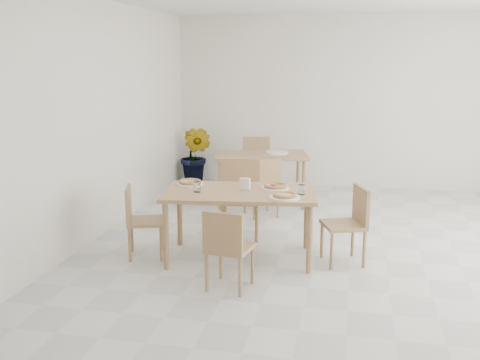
% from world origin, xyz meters
% --- Properties ---
extents(main_table, '(1.70, 1.10, 0.75)m').
position_xyz_m(main_table, '(-1.17, -0.23, 0.67)').
color(main_table, '#A48354').
rests_on(main_table, ground).
extents(chair_south, '(0.44, 0.44, 0.78)m').
position_xyz_m(chair_south, '(-1.11, -1.10, 0.45)').
color(chair_south, '#A28151').
rests_on(chair_south, ground).
extents(chair_north, '(0.53, 0.53, 0.93)m').
position_xyz_m(chair_north, '(-1.33, 0.56, 0.54)').
color(chair_north, '#A28151').
rests_on(chair_north, ground).
extents(chair_west, '(0.49, 0.49, 0.78)m').
position_xyz_m(chair_west, '(-2.26, -0.40, 0.45)').
color(chair_west, '#A28151').
rests_on(chair_west, ground).
extents(chair_east, '(0.52, 0.52, 0.82)m').
position_xyz_m(chair_east, '(-0.01, -0.12, 0.48)').
color(chair_east, '#A28151').
rests_on(chair_east, ground).
extents(plate_margherita, '(0.29, 0.29, 0.02)m').
position_xyz_m(plate_margherita, '(-1.78, -0.06, 0.76)').
color(plate_margherita, white).
rests_on(plate_margherita, main_table).
extents(plate_mushroom, '(0.31, 0.31, 0.02)m').
position_xyz_m(plate_mushroom, '(-0.67, -0.45, 0.76)').
color(plate_mushroom, white).
rests_on(plate_mushroom, main_table).
extents(plate_pepperoni, '(0.30, 0.30, 0.02)m').
position_xyz_m(plate_pepperoni, '(-0.82, -0.06, 0.76)').
color(plate_pepperoni, white).
rests_on(plate_pepperoni, main_table).
extents(pizza_margherita, '(0.33, 0.33, 0.03)m').
position_xyz_m(pizza_margherita, '(-1.78, -0.06, 0.78)').
color(pizza_margherita, tan).
rests_on(pizza_margherita, plate_margherita).
extents(pizza_mushroom, '(0.28, 0.28, 0.03)m').
position_xyz_m(pizza_mushroom, '(-0.67, -0.45, 0.78)').
color(pizza_mushroom, tan).
rests_on(pizza_mushroom, plate_mushroom).
extents(pizza_pepperoni, '(0.32, 0.32, 0.03)m').
position_xyz_m(pizza_pepperoni, '(-0.82, -0.06, 0.78)').
color(pizza_pepperoni, tan).
rests_on(pizza_pepperoni, plate_pepperoni).
extents(tumbler_a, '(0.08, 0.08, 0.11)m').
position_xyz_m(tumbler_a, '(-1.61, -0.36, 0.80)').
color(tumbler_a, white).
rests_on(tumbler_a, main_table).
extents(tumbler_b, '(0.08, 0.08, 0.10)m').
position_xyz_m(tumbler_b, '(-0.52, -0.26, 0.80)').
color(tumbler_b, white).
rests_on(tumbler_b, main_table).
extents(napkin_holder, '(0.12, 0.07, 0.13)m').
position_xyz_m(napkin_holder, '(-1.13, -0.20, 0.81)').
color(napkin_holder, silver).
rests_on(napkin_holder, main_table).
extents(fork_a, '(0.02, 0.18, 0.01)m').
position_xyz_m(fork_a, '(-1.64, -0.30, 0.75)').
color(fork_a, silver).
rests_on(fork_a, main_table).
extents(fork_b, '(0.02, 0.18, 0.01)m').
position_xyz_m(fork_b, '(-0.55, -0.20, 0.75)').
color(fork_b, silver).
rests_on(fork_b, main_table).
extents(second_table, '(1.46, 1.04, 0.75)m').
position_xyz_m(second_table, '(-1.34, 2.06, 0.65)').
color(second_table, '#A28151').
rests_on(second_table, ground).
extents(chair_back_s, '(0.56, 0.56, 0.82)m').
position_xyz_m(chair_back_s, '(-1.19, 1.39, 0.47)').
color(chair_back_s, '#A28151').
rests_on(chair_back_s, ground).
extents(chair_back_n, '(0.52, 0.52, 0.88)m').
position_xyz_m(chair_back_n, '(-1.54, 2.78, 0.51)').
color(chair_back_n, '#A28151').
rests_on(chair_back_n, ground).
extents(plate_empty, '(0.32, 0.32, 0.02)m').
position_xyz_m(plate_empty, '(-1.12, 2.17, 0.76)').
color(plate_empty, white).
rests_on(plate_empty, second_table).
extents(potted_plant, '(0.65, 0.58, 0.99)m').
position_xyz_m(potted_plant, '(-2.65, 3.15, 0.49)').
color(potted_plant, '#366C20').
rests_on(potted_plant, ground).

